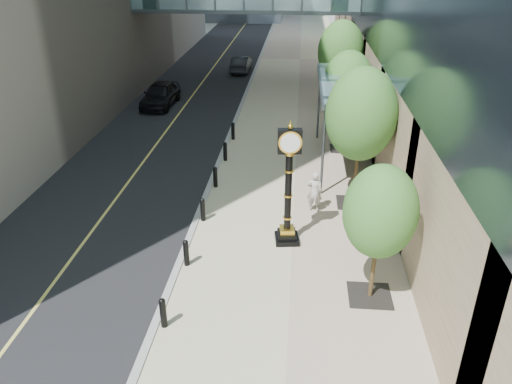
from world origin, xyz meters
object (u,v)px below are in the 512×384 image
(street_clock, at_px, (288,193))
(car_far, at_px, (241,64))
(car_near, at_px, (160,94))
(pedestrian, at_px, (315,191))

(street_clock, bearing_deg, car_far, 92.97)
(street_clock, bearing_deg, car_near, 111.63)
(car_near, height_order, car_far, car_near)
(street_clock, relative_size, car_far, 1.13)
(pedestrian, xyz_separation_m, car_near, (-10.53, 14.69, -0.11))
(car_near, distance_m, car_far, 11.78)
(pedestrian, distance_m, car_far, 26.30)
(street_clock, height_order, pedestrian, street_clock)
(car_near, relative_size, car_far, 1.16)
(car_far, bearing_deg, car_near, 69.16)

